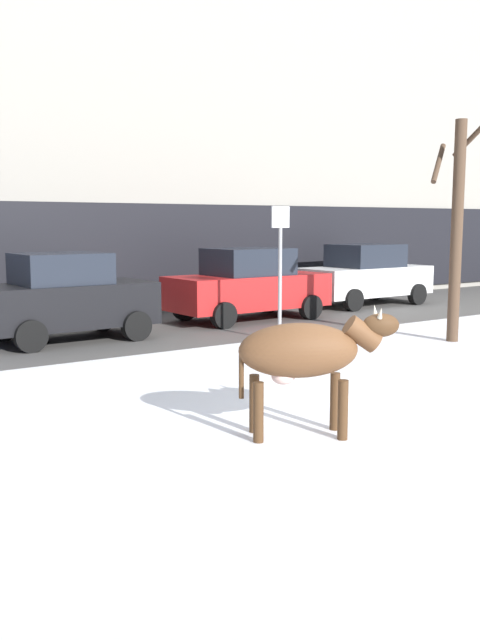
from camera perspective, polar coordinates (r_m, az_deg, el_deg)
The scene contains 10 objects.
ground_plane at distance 8.90m, azimuth 11.19°, elevation -8.40°, with size 120.00×120.00×0.00m, color white.
road_strip at distance 16.02m, azimuth -11.47°, elevation -1.09°, with size 60.00×5.60×0.01m, color #514F4C.
building_facade at distance 21.54m, azimuth -18.22°, elevation 18.30°, with size 44.00×6.10×13.00m.
cow_brown at distance 8.11m, azimuth 5.30°, elevation -2.67°, with size 1.86×1.27×1.54m.
car_black_hatchback at distance 15.07m, azimuth -13.98°, elevation 1.81°, with size 3.54×1.99×1.86m.
car_red_sedan at distance 17.83m, azimuth 0.66°, elevation 2.90°, with size 4.24×2.07×1.84m.
car_white_sedan at distance 21.41m, azimuth 10.20°, elevation 3.63°, with size 4.24×2.07×1.84m.
pedestrian_near_billboard at distance 20.13m, azimuth -5.81°, elevation 3.37°, with size 0.36×0.24×1.73m.
bare_tree_right_lot at distance 15.22m, azimuth 17.31°, elevation 7.46°, with size 1.17×1.09×4.67m.
street_sign at distance 14.57m, azimuth 3.30°, elevation 4.76°, with size 0.44×0.08×2.82m.
Camera 1 is at (-6.15, -5.94, 2.49)m, focal length 39.09 mm.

